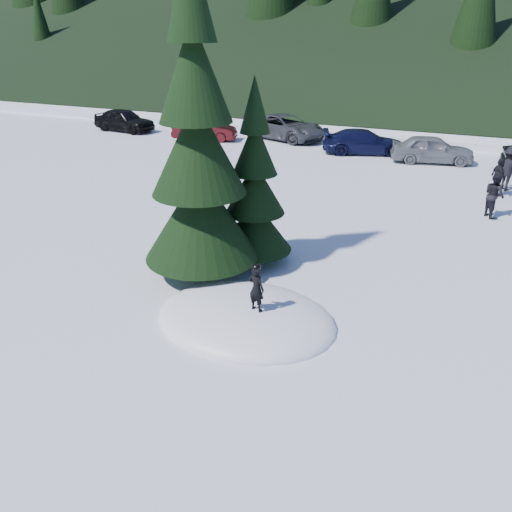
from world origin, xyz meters
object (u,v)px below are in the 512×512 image
at_px(car_0, 124,120).
at_px(adult_0, 494,195).
at_px(spruce_short, 255,194).
at_px(child_skier, 256,289).
at_px(car_1, 205,130).
at_px(car_2, 285,127).
at_px(spruce_tall, 198,160).
at_px(car_4, 432,149).
at_px(car_3, 364,142).
at_px(adult_1, 498,177).
at_px(adult_2, 509,169).

bearing_deg(car_0, adult_0, -104.09).
bearing_deg(spruce_short, child_skier, -65.27).
relative_size(car_1, car_2, 0.73).
distance_m(car_0, car_1, 6.61).
distance_m(spruce_tall, car_1, 19.22).
bearing_deg(adult_0, car_0, 39.44).
bearing_deg(car_2, adult_0, -111.25).
bearing_deg(car_4, car_3, 67.67).
bearing_deg(car_3, spruce_short, 161.62).
xyz_separation_m(car_1, car_4, (13.76, -0.22, 0.05)).
xyz_separation_m(adult_0, car_2, (-12.29, 10.39, -0.08)).
bearing_deg(adult_1, adult_0, 149.26).
bearing_deg(adult_2, car_2, 16.36).
relative_size(spruce_short, car_1, 1.34).
bearing_deg(child_skier, car_0, -32.78).
bearing_deg(car_1, spruce_tall, -167.38).
xyz_separation_m(car_2, car_3, (5.52, -1.97, -0.10)).
relative_size(spruce_tall, car_0, 1.94).
xyz_separation_m(child_skier, adult_0, (4.92, 10.59, -0.19)).
distance_m(car_1, car_4, 13.76).
relative_size(car_0, car_3, 0.97).
bearing_deg(car_0, car_3, -84.37).
xyz_separation_m(spruce_tall, adult_2, (8.03, 12.62, -2.37)).
distance_m(spruce_tall, adult_0, 11.67).
xyz_separation_m(adult_1, car_0, (-23.50, 5.61, -0.05)).
bearing_deg(car_1, adult_0, -132.13).
bearing_deg(spruce_tall, adult_2, 57.53).
bearing_deg(car_4, adult_1, -160.06).
xyz_separation_m(car_0, car_3, (16.61, -0.06, -0.09)).
height_order(spruce_short, adult_1, spruce_short).
bearing_deg(spruce_short, car_1, 124.12).
height_order(adult_0, adult_1, adult_0).
xyz_separation_m(car_1, car_2, (4.50, 2.38, 0.10)).
relative_size(spruce_short, car_2, 0.98).
bearing_deg(car_1, adult_2, -119.60).
distance_m(child_skier, adult_0, 11.68).
bearing_deg(car_0, child_skier, -130.10).
height_order(adult_1, adult_2, adult_2).
xyz_separation_m(adult_0, adult_1, (0.12, 2.87, -0.05)).
xyz_separation_m(adult_2, car_0, (-23.92, 4.47, -0.19)).
distance_m(adult_1, car_1, 17.67).
relative_size(spruce_short, car_4, 1.28).
relative_size(adult_1, car_3, 0.35).
distance_m(spruce_short, adult_0, 9.77).
bearing_deg(child_skier, spruce_short, -52.10).
height_order(adult_0, car_0, adult_0).
distance_m(adult_0, car_0, 24.87).
distance_m(adult_2, car_2, 14.32).
distance_m(spruce_tall, car_0, 23.47).
distance_m(adult_0, car_3, 10.80).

